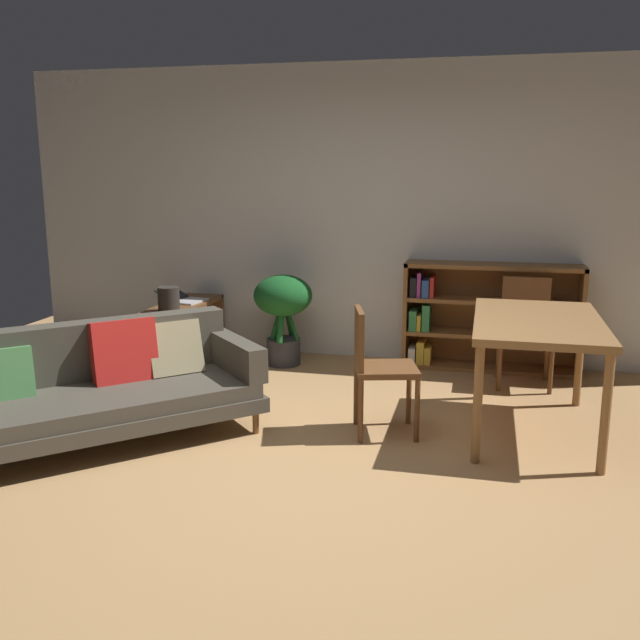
# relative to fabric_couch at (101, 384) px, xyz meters

# --- Properties ---
(ground_plane) EXTENTS (8.16, 8.16, 0.00)m
(ground_plane) POSITION_rel_fabric_couch_xyz_m (1.41, -0.21, -0.37)
(ground_plane) COLOR tan
(back_wall_panel) EXTENTS (6.80, 0.10, 2.70)m
(back_wall_panel) POSITION_rel_fabric_couch_xyz_m (1.41, 2.49, 0.98)
(back_wall_panel) COLOR silver
(back_wall_panel) RESTS_ON ground_plane
(fabric_couch) EXTENTS (2.03, 2.00, 0.77)m
(fabric_couch) POSITION_rel_fabric_couch_xyz_m (0.00, 0.00, 0.00)
(fabric_couch) COLOR brown
(fabric_couch) RESTS_ON ground_plane
(media_console) EXTENTS (0.38, 1.11, 0.57)m
(media_console) POSITION_rel_fabric_couch_xyz_m (-0.21, 1.77, -0.10)
(media_console) COLOR brown
(media_console) RESTS_ON ground_plane
(open_laptop) EXTENTS (0.44, 0.36, 0.11)m
(open_laptop) POSITION_rel_fabric_couch_xyz_m (-0.25, 1.90, 0.22)
(open_laptop) COLOR silver
(open_laptop) RESTS_ON media_console
(desk_speaker) EXTENTS (0.18, 0.18, 0.21)m
(desk_speaker) POSITION_rel_fabric_couch_xyz_m (-0.18, 1.45, 0.30)
(desk_speaker) COLOR #2D2823
(desk_speaker) RESTS_ON media_console
(potted_floor_plant) EXTENTS (0.53, 0.53, 0.83)m
(potted_floor_plant) POSITION_rel_fabric_couch_xyz_m (0.68, 2.00, 0.18)
(potted_floor_plant) COLOR #333338
(potted_floor_plant) RESTS_ON ground_plane
(dining_table) EXTENTS (0.83, 1.36, 0.79)m
(dining_table) POSITION_rel_fabric_couch_xyz_m (2.80, 0.78, 0.34)
(dining_table) COLOR olive
(dining_table) RESTS_ON ground_plane
(dining_chair_near) EXTENTS (0.49, 0.48, 0.86)m
(dining_chair_near) POSITION_rel_fabric_couch_xyz_m (1.76, 0.49, 0.12)
(dining_chair_near) COLOR brown
(dining_chair_near) RESTS_ON ground_plane
(dining_chair_far) EXTENTS (0.44, 0.43, 0.88)m
(dining_chair_far) POSITION_rel_fabric_couch_xyz_m (2.79, 1.91, 0.14)
(dining_chair_far) COLOR brown
(dining_chair_far) RESTS_ON ground_plane
(bookshelf) EXTENTS (1.53, 0.33, 0.95)m
(bookshelf) POSITION_rel_fabric_couch_xyz_m (2.43, 2.31, 0.10)
(bookshelf) COLOR brown
(bookshelf) RESTS_ON ground_plane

